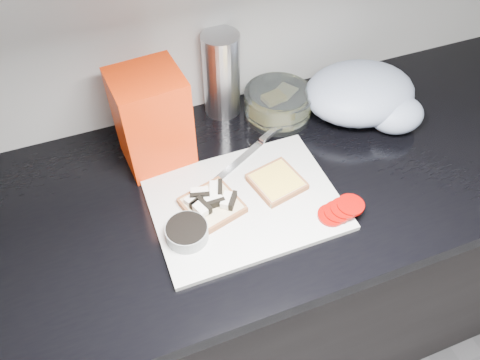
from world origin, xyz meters
name	(u,v)px	position (x,y,z in m)	size (l,w,h in m)	color
base_cabinet	(281,270)	(0.00, 1.20, 0.43)	(3.50, 0.60, 0.86)	black
countertop	(293,173)	(0.00, 1.20, 0.88)	(3.50, 0.64, 0.04)	black
cutting_board	(245,203)	(-0.15, 1.14, 0.91)	(0.40, 0.30, 0.01)	silver
bread_left	(211,204)	(-0.22, 1.15, 0.92)	(0.14, 0.14, 0.04)	beige
bread_right	(277,182)	(-0.06, 1.16, 0.92)	(0.13, 0.13, 0.02)	beige
tomato_slices	(341,210)	(0.03, 1.04, 0.92)	(0.12, 0.08, 0.02)	#940603
knife	(258,145)	(-0.06, 1.29, 0.92)	(0.22, 0.13, 0.01)	silver
seed_tub	(187,233)	(-0.29, 1.09, 0.92)	(0.09, 0.09, 0.04)	gray
tub_lid	(187,180)	(-0.25, 1.25, 0.90)	(0.10, 0.10, 0.01)	white
glass_bowl	(278,104)	(0.04, 1.39, 0.94)	(0.17, 0.17, 0.07)	silver
bread_bag	(152,120)	(-0.29, 1.35, 1.02)	(0.15, 0.14, 0.23)	red
steel_canister	(221,75)	(-0.09, 1.46, 1.01)	(0.09, 0.09, 0.22)	#ACACB0
grocery_bag	(365,96)	(0.25, 1.31, 0.96)	(0.31, 0.29, 0.13)	#9FAFC4
whole_tomatoes	(400,110)	(0.33, 1.27, 0.93)	(0.05, 0.05, 0.05)	#940603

